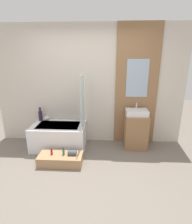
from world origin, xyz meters
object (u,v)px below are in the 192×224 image
(vase_round_light, at_px, (47,118))
(bottle_soap_primary, at_px, (52,152))
(bathtub, at_px, (59,136))
(wooden_step_bench, at_px, (61,159))
(vase_tall_dark, at_px, (40,115))
(sink, at_px, (137,112))
(bottle_soap_secondary, at_px, (63,152))

(vase_round_light, distance_m, bottle_soap_primary, 1.01)
(bathtub, relative_size, wooden_step_bench, 1.41)
(bathtub, relative_size, vase_round_light, 9.84)
(vase_round_light, bearing_deg, vase_tall_dark, 174.45)
(sink, relative_size, vase_tall_dark, 1.47)
(wooden_step_bench, xyz_separation_m, bottle_soap_secondary, (0.06, 0.00, 0.15))
(bathtub, distance_m, vase_tall_dark, 0.67)
(sink, bearing_deg, bottle_soap_secondary, -152.49)
(bottle_soap_secondary, bearing_deg, bathtub, 110.95)
(vase_tall_dark, relative_size, vase_round_light, 2.66)
(bathtub, height_order, vase_tall_dark, vase_tall_dark)
(bathtub, height_order, vase_round_light, vase_round_light)
(vase_tall_dark, bearing_deg, bottle_soap_primary, -60.99)
(vase_round_light, relative_size, bottle_soap_secondary, 0.82)
(wooden_step_bench, distance_m, bottle_soap_primary, 0.22)
(wooden_step_bench, distance_m, vase_tall_dark, 1.24)
(vase_round_light, bearing_deg, bathtub, -37.04)
(bathtub, distance_m, bottle_soap_primary, 0.63)
(vase_tall_dark, height_order, vase_round_light, vase_tall_dark)
(sink, relative_size, bottle_soap_primary, 4.13)
(bottle_soap_secondary, bearing_deg, sink, 27.51)
(bottle_soap_secondary, bearing_deg, wooden_step_bench, 180.00)
(bathtub, distance_m, wooden_step_bench, 0.68)
(bathtub, bearing_deg, sink, 3.80)
(vase_tall_dark, height_order, bottle_soap_primary, vase_tall_dark)
(bathtub, distance_m, vase_round_light, 0.52)
(vase_tall_dark, height_order, bottle_soap_secondary, vase_tall_dark)
(sink, relative_size, vase_round_light, 3.91)
(vase_round_light, bearing_deg, bottle_soap_secondary, -57.06)
(wooden_step_bench, height_order, vase_round_light, vase_round_light)
(wooden_step_bench, height_order, sink, sink)
(bathtub, height_order, wooden_step_bench, bathtub)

